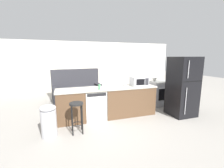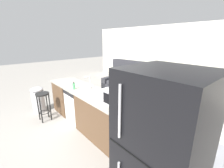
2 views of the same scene
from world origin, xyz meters
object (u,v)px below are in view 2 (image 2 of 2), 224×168
object	(u,v)px
stove_range	(197,147)
refrigerator	(160,159)
bar_stool	(43,101)
soap_bottle	(74,86)
paper_towel_roll	(112,90)
trash_bin	(38,99)
kettle	(195,108)
microwave	(118,97)
couch	(131,86)
dishwasher	(80,104)

from	to	relation	value
stove_range	refrigerator	world-z (taller)	refrigerator
stove_range	refrigerator	xyz separation A→B (m)	(-0.00, -1.10, 0.44)
stove_range	bar_stool	distance (m)	3.42
stove_range	soap_bottle	world-z (taller)	soap_bottle
paper_towel_roll	trash_bin	distance (m)	2.48
kettle	bar_stool	xyz separation A→B (m)	(-3.01, -1.39, -0.45)
stove_range	refrigerator	distance (m)	1.18
refrigerator	microwave	xyz separation A→B (m)	(-1.19, 0.55, 0.15)
refrigerator	bar_stool	size ratio (longest dim) A/B	2.42
soap_bottle	couch	distance (m)	2.55
bar_stool	trash_bin	size ratio (longest dim) A/B	1.00
stove_range	couch	bearing A→B (deg)	149.28
refrigerator	trash_bin	distance (m)	3.83
stove_range	kettle	xyz separation A→B (m)	(-0.17, 0.13, 0.53)
refrigerator	trash_bin	world-z (taller)	refrigerator
soap_bottle	couch	bearing A→B (deg)	99.08
dishwasher	trash_bin	distance (m)	1.37
trash_bin	kettle	bearing A→B (deg)	20.56
paper_towel_roll	soap_bottle	size ratio (longest dim) A/B	1.60
microwave	trash_bin	bearing A→B (deg)	-165.37
paper_towel_roll	soap_bottle	bearing A→B (deg)	-157.24
bar_stool	microwave	bearing A→B (deg)	19.66
stove_range	trash_bin	distance (m)	3.99
paper_towel_roll	bar_stool	bearing A→B (deg)	-150.20
soap_bottle	couch	xyz separation A→B (m)	(-0.39, 2.45, -0.58)
paper_towel_roll	bar_stool	xyz separation A→B (m)	(-1.60, -0.92, -0.50)
stove_range	soap_bottle	xyz separation A→B (m)	(-2.50, -0.73, 0.52)
paper_towel_roll	dishwasher	bearing A→B (deg)	-168.69
kettle	trash_bin	size ratio (longest dim) A/B	0.28
bar_stool	soap_bottle	bearing A→B (deg)	38.02
dishwasher	paper_towel_roll	distance (m)	1.21
soap_bottle	kettle	world-z (taller)	kettle
paper_towel_roll	trash_bin	bearing A→B (deg)	-158.21
dishwasher	microwave	xyz separation A→B (m)	(1.41, -0.00, 0.62)
dishwasher	soap_bottle	distance (m)	0.59
trash_bin	couch	world-z (taller)	couch
bar_stool	stove_range	bearing A→B (deg)	21.64
stove_range	trash_bin	size ratio (longest dim) A/B	1.22
paper_towel_roll	bar_stool	world-z (taller)	paper_towel_roll
kettle	dishwasher	bearing A→B (deg)	-164.42
dishwasher	paper_towel_roll	xyz separation A→B (m)	(1.02, 0.20, 0.62)
paper_towel_roll	trash_bin	size ratio (longest dim) A/B	0.38
bar_stool	trash_bin	bearing A→B (deg)	177.17
couch	trash_bin	bearing A→B (deg)	-107.02
soap_bottle	kettle	bearing A→B (deg)	20.26
stove_range	microwave	distance (m)	1.43
microwave	soap_bottle	size ratio (longest dim) A/B	2.84
microwave	paper_towel_roll	distance (m)	0.44
microwave	soap_bottle	distance (m)	1.33
dishwasher	stove_range	bearing A→B (deg)	11.91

